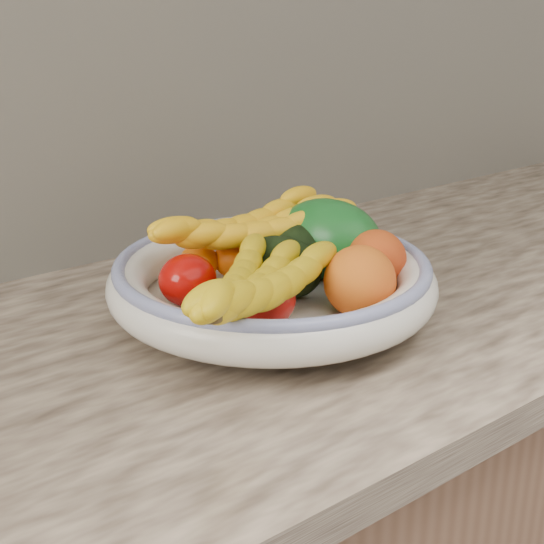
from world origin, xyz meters
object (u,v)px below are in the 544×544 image
Objects in this scene: fruit_bowl at (272,281)px; green_mango at (328,239)px; banana_bunch_front at (253,293)px; banana_bunch_back at (249,234)px.

green_mango is at bearing 9.36° from fruit_bowl.
green_mango reaches higher than fruit_bowl.
banana_bunch_front is at bearing -136.77° from fruit_bowl.
green_mango is at bearing -24.95° from banana_bunch_back.
green_mango reaches higher than banana_bunch_front.
banana_bunch_front is at bearing -169.94° from green_mango.
banana_bunch_back is (0.01, 0.07, 0.04)m from fruit_bowl.
fruit_bowl is at bearing -98.98° from banana_bunch_back.
banana_bunch_back is at bearing 22.82° from banana_bunch_front.
fruit_bowl is 1.36× the size of banana_bunch_front.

